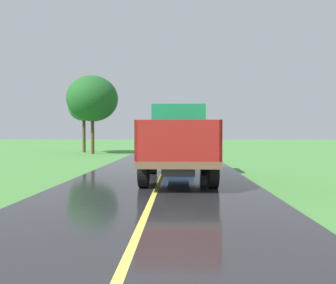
{
  "coord_description": "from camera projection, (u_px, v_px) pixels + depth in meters",
  "views": [
    {
      "loc": [
        0.68,
        -1.92,
        1.7
      ],
      "look_at": [
        0.24,
        10.15,
        1.4
      ],
      "focal_mm": 33.36,
      "sensor_mm": 36.0,
      "label": 1
    }
  ],
  "objects": [
    {
      "name": "banana_truck_near",
      "position": [
        178.0,
        140.0,
        11.91
      ],
      "size": [
        2.38,
        5.82,
        2.8
      ],
      "color": "#2D2D30",
      "rests_on": "road_surface"
    },
    {
      "name": "roadside_tree_mid_right",
      "position": [
        92.0,
        99.0,
        26.97
      ],
      "size": [
        4.39,
        4.39,
        6.77
      ],
      "color": "#4C3823",
      "rests_on": "ground"
    },
    {
      "name": "banana_truck_far",
      "position": [
        178.0,
        137.0,
        26.29
      ],
      "size": [
        2.38,
        5.81,
        2.8
      ],
      "color": "#2D2D30",
      "rests_on": "road_surface"
    },
    {
      "name": "roadside_tree_near_left",
      "position": [
        84.0,
        107.0,
        29.33
      ],
      "size": [
        2.89,
        2.89,
        5.57
      ],
      "color": "#4C3823",
      "rests_on": "ground"
    }
  ]
}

